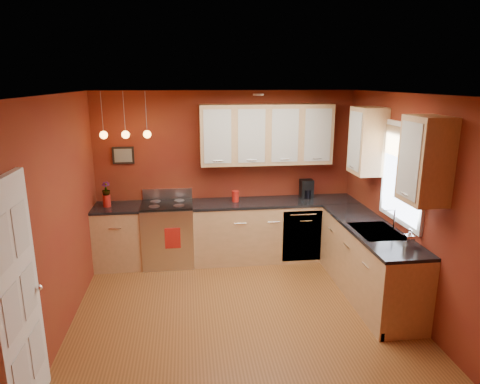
{
  "coord_description": "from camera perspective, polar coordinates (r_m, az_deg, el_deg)",
  "views": [
    {
      "loc": [
        -0.6,
        -4.44,
        2.74
      ],
      "look_at": [
        0.08,
        1.0,
        1.31
      ],
      "focal_mm": 32.0,
      "sensor_mm": 36.0,
      "label": 1
    }
  ],
  "objects": [
    {
      "name": "floor",
      "position": [
        5.25,
        0.46,
        -16.81
      ],
      "size": [
        4.2,
        4.2,
        0.0
      ],
      "primitive_type": "plane",
      "color": "brown",
      "rests_on": "ground"
    },
    {
      "name": "ceiling",
      "position": [
        4.48,
        0.52,
        12.85
      ],
      "size": [
        4.0,
        4.2,
        0.02
      ],
      "primitive_type": "cube",
      "color": "white",
      "rests_on": "wall_back"
    },
    {
      "name": "wall_back",
      "position": [
        6.72,
        -1.88,
        2.27
      ],
      "size": [
        4.0,
        0.02,
        2.6
      ],
      "primitive_type": "cube",
      "color": "maroon",
      "rests_on": "floor"
    },
    {
      "name": "wall_front",
      "position": [
        2.81,
        6.4,
        -16.28
      ],
      "size": [
        4.0,
        0.02,
        2.6
      ],
      "primitive_type": "cube",
      "color": "maroon",
      "rests_on": "floor"
    },
    {
      "name": "wall_left",
      "position": [
        4.87,
        -23.57,
        -3.81
      ],
      "size": [
        0.02,
        4.2,
        2.6
      ],
      "primitive_type": "cube",
      "color": "maroon",
      "rests_on": "floor"
    },
    {
      "name": "wall_right",
      "position": [
        5.34,
        22.29,
        -2.13
      ],
      "size": [
        0.02,
        4.2,
        2.6
      ],
      "primitive_type": "cube",
      "color": "maroon",
      "rests_on": "floor"
    },
    {
      "name": "base_cabinets_back_left",
      "position": [
        6.73,
        -15.78,
        -5.83
      ],
      "size": [
        0.7,
        0.6,
        0.9
      ],
      "primitive_type": "cube",
      "color": "tan",
      "rests_on": "floor"
    },
    {
      "name": "base_cabinets_back_right",
      "position": [
        6.78,
        4.59,
        -5.15
      ],
      "size": [
        2.54,
        0.6,
        0.9
      ],
      "primitive_type": "cube",
      "color": "tan",
      "rests_on": "floor"
    },
    {
      "name": "base_cabinets_right",
      "position": [
        5.87,
        16.76,
        -8.99
      ],
      "size": [
        0.6,
        2.1,
        0.9
      ],
      "primitive_type": "cube",
      "color": "tan",
      "rests_on": "floor"
    },
    {
      "name": "counter_back_left",
      "position": [
        6.58,
        -16.06,
        -1.99
      ],
      "size": [
        0.7,
        0.62,
        0.04
      ],
      "primitive_type": "cube",
      "color": "black",
      "rests_on": "base_cabinets_back_left"
    },
    {
      "name": "counter_back_right",
      "position": [
        6.63,
        4.68,
        -1.33
      ],
      "size": [
        2.54,
        0.62,
        0.04
      ],
      "primitive_type": "cube",
      "color": "black",
      "rests_on": "base_cabinets_back_right"
    },
    {
      "name": "counter_right",
      "position": [
        5.7,
        17.1,
        -4.65
      ],
      "size": [
        0.62,
        2.1,
        0.04
      ],
      "primitive_type": "cube",
      "color": "black",
      "rests_on": "base_cabinets_right"
    },
    {
      "name": "gas_range",
      "position": [
        6.64,
        -9.54,
        -5.44
      ],
      "size": [
        0.76,
        0.64,
        1.11
      ],
      "color": "silver",
      "rests_on": "floor"
    },
    {
      "name": "dishwasher_front",
      "position": [
        6.6,
        8.27,
        -5.83
      ],
      "size": [
        0.6,
        0.02,
        0.8
      ],
      "primitive_type": "cube",
      "color": "silver",
      "rests_on": "base_cabinets_back_right"
    },
    {
      "name": "sink",
      "position": [
        5.57,
        17.74,
        -5.19
      ],
      "size": [
        0.5,
        0.7,
        0.33
      ],
      "color": "gray",
      "rests_on": "counter_right"
    },
    {
      "name": "window",
      "position": [
        5.49,
        20.95,
        2.63
      ],
      "size": [
        0.06,
        1.02,
        1.22
      ],
      "color": "white",
      "rests_on": "wall_right"
    },
    {
      "name": "door_left_wall",
      "position": [
        3.91,
        -27.57,
        -13.13
      ],
      "size": [
        0.12,
        0.82,
        2.05
      ],
      "color": "white",
      "rests_on": "floor"
    },
    {
      "name": "upper_cabinets_back",
      "position": [
        6.52,
        3.51,
        7.66
      ],
      "size": [
        2.0,
        0.35,
        0.9
      ],
      "primitive_type": "cube",
      "color": "tan",
      "rests_on": "wall_back"
    },
    {
      "name": "upper_cabinets_right",
      "position": [
        5.4,
        19.67,
        5.38
      ],
      "size": [
        0.35,
        1.95,
        0.9
      ],
      "primitive_type": "cube",
      "color": "tan",
      "rests_on": "wall_right"
    },
    {
      "name": "wall_picture",
      "position": [
        6.68,
        -15.3,
        4.73
      ],
      "size": [
        0.32,
        0.03,
        0.26
      ],
      "primitive_type": "cube",
      "color": "black",
      "rests_on": "wall_back"
    },
    {
      "name": "pendant_lights",
      "position": [
        6.29,
        -15.02,
        7.47
      ],
      "size": [
        0.71,
        0.11,
        0.66
      ],
      "color": "gray",
      "rests_on": "ceiling"
    },
    {
      "name": "red_canister",
      "position": [
        6.54,
        -0.62,
        -0.56
      ],
      "size": [
        0.11,
        0.11,
        0.17
      ],
      "color": "#B01A13",
      "rests_on": "counter_back_right"
    },
    {
      "name": "red_vase",
      "position": [
        6.58,
        -17.34,
        -1.11
      ],
      "size": [
        0.11,
        0.11,
        0.18
      ],
      "primitive_type": "cylinder",
      "color": "#B01A13",
      "rests_on": "counter_back_left"
    },
    {
      "name": "flowers",
      "position": [
        6.53,
        -17.46,
        0.36
      ],
      "size": [
        0.12,
        0.12,
        0.21
      ],
      "primitive_type": "imported",
      "rotation": [
        0.0,
        0.0,
        0.0
      ],
      "color": "#B01A13",
      "rests_on": "red_vase"
    },
    {
      "name": "coffee_maker",
      "position": [
        6.85,
        8.87,
        0.37
      ],
      "size": [
        0.2,
        0.2,
        0.28
      ],
      "rotation": [
        0.0,
        0.0,
        0.02
      ],
      "color": "black",
      "rests_on": "counter_back_right"
    },
    {
      "name": "soap_pump",
      "position": [
        5.13,
        21.65,
        -5.73
      ],
      "size": [
        0.1,
        0.11,
        0.21
      ],
      "primitive_type": "imported",
      "rotation": [
        0.0,
        0.0,
        -0.09
      ],
      "color": "white",
      "rests_on": "counter_right"
    },
    {
      "name": "dish_towel",
      "position": [
        6.32,
        -8.97,
        -6.12
      ],
      "size": [
        0.23,
        0.02,
        0.31
      ],
      "primitive_type": "cube",
      "color": "#B01A13",
      "rests_on": "gas_range"
    }
  ]
}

